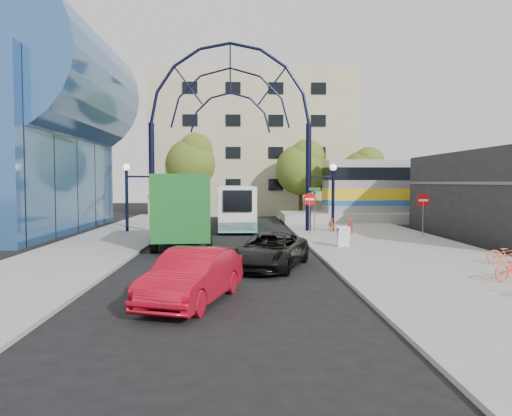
{
  "coord_description": "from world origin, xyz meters",
  "views": [
    {
      "loc": [
        0.55,
        -17.93,
        3.26
      ],
      "look_at": [
        1.36,
        6.0,
        2.01
      ],
      "focal_mm": 35.0,
      "sensor_mm": 36.0,
      "label": 1
    }
  ],
  "objects_px": {
    "tree_north_b": "(193,161)",
    "tree_north_c": "(364,171)",
    "green_truck": "(183,211)",
    "sandwich_board": "(343,234)",
    "black_suv": "(270,251)",
    "gateway_arch": "(230,98)",
    "city_bus": "(237,206)",
    "train_car": "(478,186)",
    "stop_sign": "(310,203)",
    "bike_near_b": "(350,225)",
    "do_not_enter_sign": "(423,205)",
    "bike_far_a": "(509,253)",
    "bike_near_a": "(331,224)",
    "street_name_sign": "(315,200)",
    "tree_north_a": "(302,167)",
    "red_sedan": "(192,276)"
  },
  "relations": [
    {
      "from": "tree_north_b",
      "to": "tree_north_c",
      "type": "height_order",
      "value": "tree_north_b"
    },
    {
      "from": "tree_north_c",
      "to": "green_truck",
      "type": "xyz_separation_m",
      "value": [
        -14.39,
        -20.6,
        -2.47
      ]
    },
    {
      "from": "sandwich_board",
      "to": "black_suv",
      "type": "xyz_separation_m",
      "value": [
        -3.9,
        -5.22,
        -0.08
      ]
    },
    {
      "from": "gateway_arch",
      "to": "city_bus",
      "type": "bearing_deg",
      "value": 83.49
    },
    {
      "from": "gateway_arch",
      "to": "train_car",
      "type": "xyz_separation_m",
      "value": [
        20.0,
        8.0,
        -5.66
      ]
    },
    {
      "from": "gateway_arch",
      "to": "city_bus",
      "type": "xyz_separation_m",
      "value": [
        0.38,
        3.36,
        -7.01
      ]
    },
    {
      "from": "stop_sign",
      "to": "bike_near_b",
      "type": "xyz_separation_m",
      "value": [
        2.58,
        0.38,
        -1.38
      ]
    },
    {
      "from": "train_car",
      "to": "black_suv",
      "type": "xyz_separation_m",
      "value": [
        -18.3,
        -21.25,
        -2.24
      ]
    },
    {
      "from": "tree_north_c",
      "to": "green_truck",
      "type": "height_order",
      "value": "tree_north_c"
    },
    {
      "from": "do_not_enter_sign",
      "to": "bike_far_a",
      "type": "xyz_separation_m",
      "value": [
        -0.17,
        -9.41,
        -1.43
      ]
    },
    {
      "from": "city_bus",
      "to": "bike_near_a",
      "type": "height_order",
      "value": "city_bus"
    },
    {
      "from": "city_bus",
      "to": "green_truck",
      "type": "xyz_separation_m",
      "value": [
        -2.65,
        -10.03,
        0.26
      ]
    },
    {
      "from": "street_name_sign",
      "to": "do_not_enter_sign",
      "type": "bearing_deg",
      "value": -24.16
    },
    {
      "from": "tree_north_a",
      "to": "bike_near_b",
      "type": "height_order",
      "value": "tree_north_a"
    },
    {
      "from": "stop_sign",
      "to": "city_bus",
      "type": "distance_m",
      "value": 6.96
    },
    {
      "from": "tree_north_a",
      "to": "gateway_arch",
      "type": "bearing_deg",
      "value": -117.17
    },
    {
      "from": "stop_sign",
      "to": "train_car",
      "type": "height_order",
      "value": "train_car"
    },
    {
      "from": "gateway_arch",
      "to": "tree_north_b",
      "type": "relative_size",
      "value": 1.7
    },
    {
      "from": "tree_north_a",
      "to": "bike_near_a",
      "type": "relative_size",
      "value": 4.11
    },
    {
      "from": "do_not_enter_sign",
      "to": "tree_north_b",
      "type": "distance_m",
      "value": 25.09
    },
    {
      "from": "black_suv",
      "to": "bike_near_b",
      "type": "height_order",
      "value": "black_suv"
    },
    {
      "from": "train_car",
      "to": "city_bus",
      "type": "height_order",
      "value": "train_car"
    },
    {
      "from": "bike_near_b",
      "to": "bike_far_a",
      "type": "relative_size",
      "value": 1.02
    },
    {
      "from": "sandwich_board",
      "to": "red_sedan",
      "type": "bearing_deg",
      "value": -120.81
    },
    {
      "from": "tree_north_a",
      "to": "street_name_sign",
      "type": "bearing_deg",
      "value": -93.96
    },
    {
      "from": "tree_north_a",
      "to": "tree_north_b",
      "type": "bearing_deg",
      "value": 158.2
    },
    {
      "from": "tree_north_b",
      "to": "black_suv",
      "type": "height_order",
      "value": "tree_north_b"
    },
    {
      "from": "train_car",
      "to": "tree_north_c",
      "type": "xyz_separation_m",
      "value": [
        -7.88,
        5.93,
        1.37
      ]
    },
    {
      "from": "city_bus",
      "to": "bike_near_b",
      "type": "relative_size",
      "value": 6.58
    },
    {
      "from": "train_car",
      "to": "red_sedan",
      "type": "xyz_separation_m",
      "value": [
        -20.71,
        -26.6,
        -2.17
      ]
    },
    {
      "from": "gateway_arch",
      "to": "sandwich_board",
      "type": "bearing_deg",
      "value": -55.09
    },
    {
      "from": "tree_north_c",
      "to": "bike_far_a",
      "type": "bearing_deg",
      "value": -92.71
    },
    {
      "from": "stop_sign",
      "to": "tree_north_a",
      "type": "bearing_deg",
      "value": 84.58
    },
    {
      "from": "do_not_enter_sign",
      "to": "tree_north_a",
      "type": "relative_size",
      "value": 0.35
    },
    {
      "from": "gateway_arch",
      "to": "tree_north_a",
      "type": "distance_m",
      "value": 13.98
    },
    {
      "from": "stop_sign",
      "to": "black_suv",
      "type": "bearing_deg",
      "value": -105.43
    },
    {
      "from": "bike_near_b",
      "to": "tree_north_a",
      "type": "bearing_deg",
      "value": 97.22
    },
    {
      "from": "city_bus",
      "to": "green_truck",
      "type": "relative_size",
      "value": 1.47
    },
    {
      "from": "green_truck",
      "to": "red_sedan",
      "type": "xyz_separation_m",
      "value": [
        1.56,
        -11.93,
        -1.08
      ]
    },
    {
      "from": "green_truck",
      "to": "black_suv",
      "type": "bearing_deg",
      "value": -62.86
    },
    {
      "from": "bike_near_a",
      "to": "tree_north_b",
      "type": "bearing_deg",
      "value": 124.93
    },
    {
      "from": "stop_sign",
      "to": "sandwich_board",
      "type": "distance_m",
      "value": 6.2
    },
    {
      "from": "tree_north_c",
      "to": "green_truck",
      "type": "bearing_deg",
      "value": -124.94
    },
    {
      "from": "red_sedan",
      "to": "bike_far_a",
      "type": "bearing_deg",
      "value": 41.02
    },
    {
      "from": "gateway_arch",
      "to": "tree_north_a",
      "type": "bearing_deg",
      "value": 62.83
    },
    {
      "from": "sandwich_board",
      "to": "tree_north_a",
      "type": "relative_size",
      "value": 0.14
    },
    {
      "from": "do_not_enter_sign",
      "to": "bike_far_a",
      "type": "height_order",
      "value": "do_not_enter_sign"
    },
    {
      "from": "tree_north_b",
      "to": "stop_sign",
      "type": "bearing_deg",
      "value": -64.17
    },
    {
      "from": "city_bus",
      "to": "red_sedan",
      "type": "xyz_separation_m",
      "value": [
        -1.09,
        -21.96,
        -0.82
      ]
    },
    {
      "from": "tree_north_c",
      "to": "bike_near_b",
      "type": "relative_size",
      "value": 3.96
    }
  ]
}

